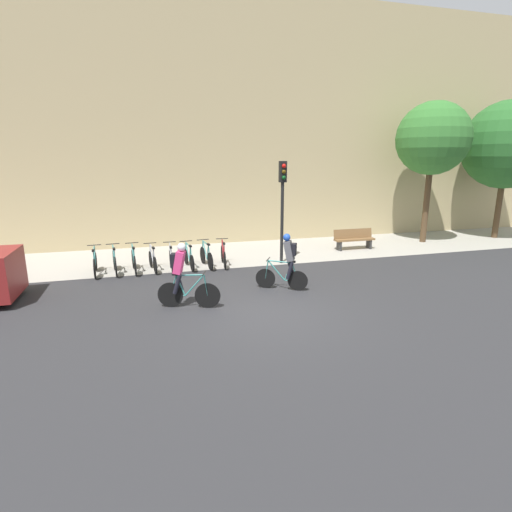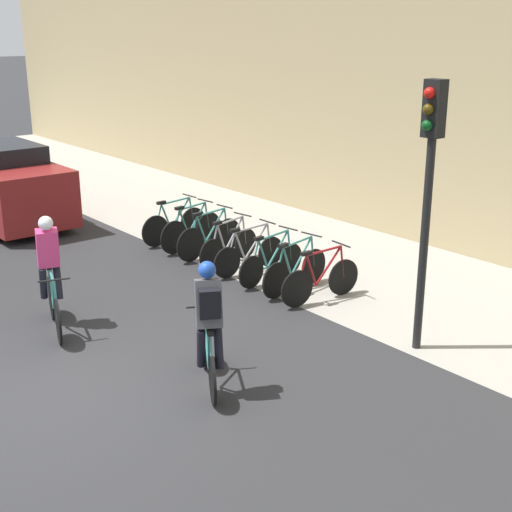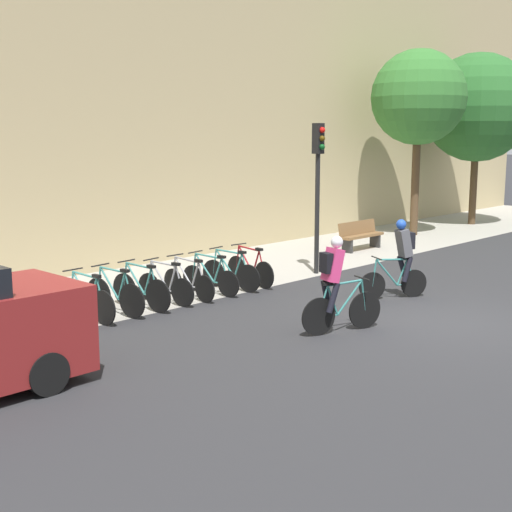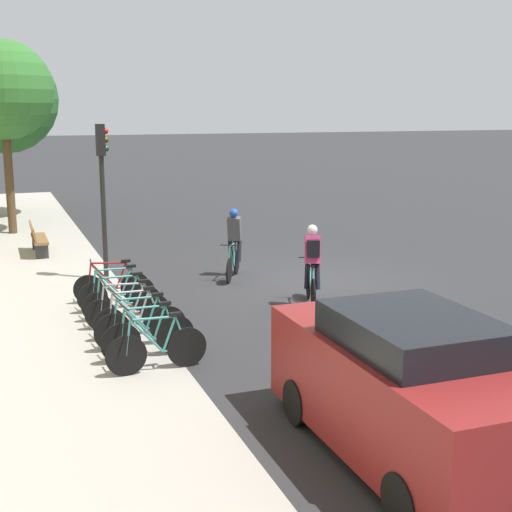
# 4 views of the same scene
# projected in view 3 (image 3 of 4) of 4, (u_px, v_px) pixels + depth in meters

# --- Properties ---
(ground) EXTENTS (200.00, 200.00, 0.00)m
(ground) POSITION_uv_depth(u_px,v_px,m) (442.00, 321.00, 13.79)
(ground) COLOR #2B2B2D
(kerb_strip) EXTENTS (44.00, 4.50, 0.01)m
(kerb_strip) POSITION_uv_depth(u_px,v_px,m) (208.00, 274.00, 18.40)
(kerb_strip) COLOR #A39E93
(kerb_strip) RESTS_ON ground
(building_facade) EXTENTS (44.00, 0.60, 10.95)m
(building_facade) POSITION_uv_depth(u_px,v_px,m) (142.00, 62.00, 19.20)
(building_facade) COLOR tan
(building_facade) RESTS_ON ground
(cyclist_pink) EXTENTS (1.63, 0.64, 1.79)m
(cyclist_pink) POSITION_uv_depth(u_px,v_px,m) (335.00, 282.00, 12.81)
(cyclist_pink) COLOR black
(cyclist_pink) RESTS_ON ground
(cyclist_grey) EXTENTS (1.43, 0.83, 1.75)m
(cyclist_grey) POSITION_uv_depth(u_px,v_px,m) (401.00, 256.00, 15.55)
(cyclist_grey) COLOR black
(cyclist_grey) RESTS_ON ground
(parked_bike_0) EXTENTS (0.46, 1.69, 0.97)m
(parked_bike_0) POSITION_uv_depth(u_px,v_px,m) (87.00, 301.00, 13.74)
(parked_bike_0) COLOR black
(parked_bike_0) RESTS_ON ground
(parked_bike_1) EXTENTS (0.46, 1.66, 0.98)m
(parked_bike_1) POSITION_uv_depth(u_px,v_px,m) (115.00, 295.00, 14.20)
(parked_bike_1) COLOR black
(parked_bike_1) RESTS_ON ground
(parked_bike_2) EXTENTS (0.46, 1.70, 0.98)m
(parked_bike_2) POSITION_uv_depth(u_px,v_px,m) (141.00, 290.00, 14.66)
(parked_bike_2) COLOR black
(parked_bike_2) RESTS_ON ground
(parked_bike_3) EXTENTS (0.46, 1.56, 0.94)m
(parked_bike_3) POSITION_uv_depth(u_px,v_px,m) (166.00, 286.00, 15.12)
(parked_bike_3) COLOR black
(parked_bike_3) RESTS_ON ground
(parked_bike_4) EXTENTS (0.46, 1.66, 0.93)m
(parked_bike_4) POSITION_uv_depth(u_px,v_px,m) (189.00, 282.00, 15.57)
(parked_bike_4) COLOR black
(parked_bike_4) RESTS_ON ground
(parked_bike_5) EXTENTS (0.46, 1.65, 0.93)m
(parked_bike_5) POSITION_uv_depth(u_px,v_px,m) (210.00, 278.00, 16.03)
(parked_bike_5) COLOR black
(parked_bike_5) RESTS_ON ground
(parked_bike_6) EXTENTS (0.46, 1.68, 0.96)m
(parked_bike_6) POSITION_uv_depth(u_px,v_px,m) (231.00, 273.00, 16.49)
(parked_bike_6) COLOR black
(parked_bike_6) RESTS_ON ground
(parked_bike_7) EXTENTS (0.46, 1.66, 0.96)m
(parked_bike_7) POSITION_uv_depth(u_px,v_px,m) (250.00, 269.00, 16.94)
(parked_bike_7) COLOR black
(parked_bike_7) RESTS_ON ground
(traffic_light_pole) EXTENTS (0.26, 0.30, 3.83)m
(traffic_light_pole) POSITION_uv_depth(u_px,v_px,m) (318.00, 171.00, 17.98)
(traffic_light_pole) COLOR black
(traffic_light_pole) RESTS_ON ground
(bench) EXTENTS (1.83, 0.44, 0.89)m
(bench) POSITION_uv_depth(u_px,v_px,m) (360.00, 235.00, 22.04)
(bench) COLOR brown
(bench) RESTS_ON ground
(street_tree_0) EXTENTS (3.28, 3.28, 6.44)m
(street_tree_0) POSITION_uv_depth(u_px,v_px,m) (419.00, 98.00, 24.54)
(street_tree_0) COLOR #4C3823
(street_tree_0) RESTS_ON ground
(street_tree_1) EXTENTS (4.17, 4.17, 6.63)m
(street_tree_1) POSITION_uv_depth(u_px,v_px,m) (477.00, 108.00, 27.51)
(street_tree_1) COLOR #4C3823
(street_tree_1) RESTS_ON ground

